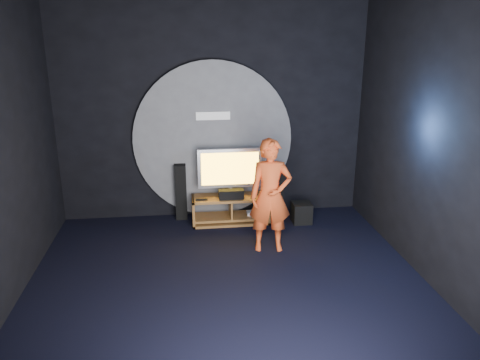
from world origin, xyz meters
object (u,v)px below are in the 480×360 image
at_px(tower_speaker_left, 181,192).
at_px(media_console, 231,211).
at_px(tv, 230,170).
at_px(subwoofer, 301,213).
at_px(player, 270,196).
at_px(tower_speaker_right, 277,192).

bearing_deg(tower_speaker_left, media_console, -19.57).
xyz_separation_m(media_console, tv, (-0.01, 0.07, 0.68)).
distance_m(subwoofer, player, 1.31).
relative_size(subwoofer, player, 0.21).
relative_size(tower_speaker_left, player, 0.58).
height_order(media_console, subwoofer, media_console).
relative_size(media_console, tv, 1.21).
distance_m(media_console, tower_speaker_right, 0.82).
relative_size(tv, player, 0.64).
bearing_deg(player, subwoofer, 57.00).
xyz_separation_m(tv, player, (0.46, -1.12, -0.06)).
relative_size(tower_speaker_left, subwoofer, 2.79).
bearing_deg(tv, subwoofer, -10.47).
relative_size(media_console, tower_speaker_left, 1.34).
distance_m(tv, tower_speaker_left, 0.93).
bearing_deg(subwoofer, player, -127.90).
bearing_deg(tower_speaker_left, tv, -15.38).
distance_m(tower_speaker_left, subwoofer, 2.03).
height_order(media_console, tv, tv).
bearing_deg(media_console, subwoofer, -7.27).
xyz_separation_m(tv, tower_speaker_right, (0.78, -0.02, -0.41)).
height_order(tv, subwoofer, tv).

